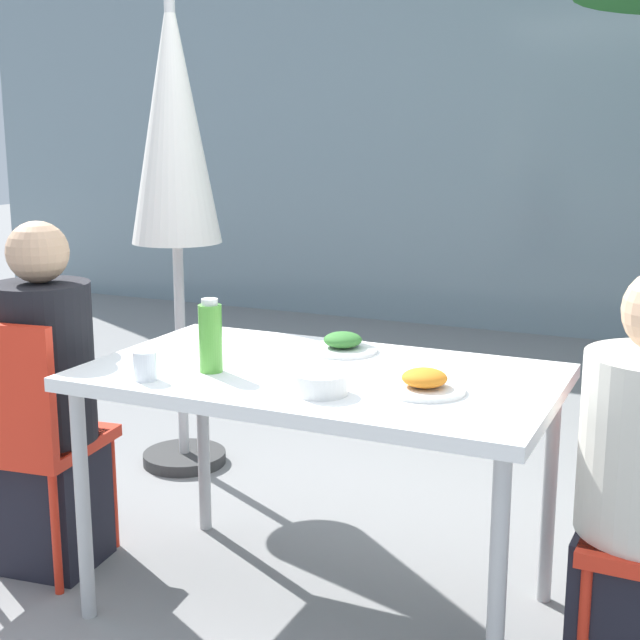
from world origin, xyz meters
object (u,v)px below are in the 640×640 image
object	(u,v)px
drinking_cup	(145,366)
salad_bowl	(321,383)
person_left	(48,407)
chair_left	(21,427)
closed_umbrella	(174,134)
bottle	(210,337)

from	to	relation	value
drinking_cup	salad_bowl	world-z (taller)	drinking_cup
person_left	drinking_cup	world-z (taller)	person_left
chair_left	salad_bowl	world-z (taller)	chair_left
person_left	closed_umbrella	bearing A→B (deg)	90.49
chair_left	closed_umbrella	xyz separation A→B (m)	(-0.08, 1.05, 0.91)
chair_left	bottle	distance (m)	0.77
closed_umbrella	drinking_cup	xyz separation A→B (m)	(0.64, -1.14, -0.63)
person_left	closed_umbrella	world-z (taller)	closed_umbrella
closed_umbrella	salad_bowl	bearing A→B (deg)	-42.91
person_left	drinking_cup	xyz separation A→B (m)	(0.52, -0.18, 0.24)
person_left	closed_umbrella	distance (m)	1.30
bottle	drinking_cup	bearing A→B (deg)	-128.61
bottle	salad_bowl	world-z (taller)	bottle
salad_bowl	drinking_cup	bearing A→B (deg)	-170.81
closed_umbrella	bottle	size ratio (longest dim) A/B	9.41
chair_left	bottle	xyz separation A→B (m)	(0.68, 0.06, 0.35)
closed_umbrella	salad_bowl	distance (m)	1.69
chair_left	person_left	xyz separation A→B (m)	(0.04, 0.09, 0.04)
salad_bowl	bottle	bearing A→B (deg)	169.52
chair_left	drinking_cup	size ratio (longest dim) A/B	10.61
bottle	salad_bowl	size ratio (longest dim) A/B	1.47
chair_left	closed_umbrella	bearing A→B (deg)	87.73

